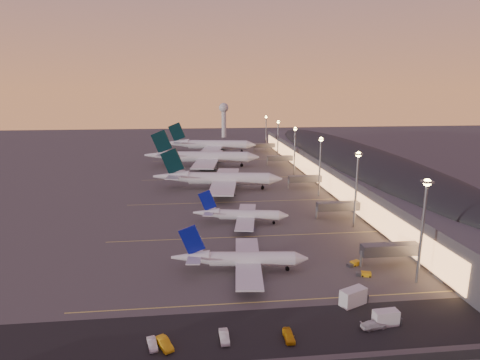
# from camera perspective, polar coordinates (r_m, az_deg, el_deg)

# --- Properties ---
(ground) EXTENTS (700.00, 700.00, 0.00)m
(ground) POSITION_cam_1_polar(r_m,az_deg,el_deg) (133.58, 1.25, -7.27)
(ground) COLOR #464441
(airliner_narrow_south) EXTENTS (35.38, 31.75, 12.63)m
(airliner_narrow_south) POSITION_cam_1_polar(r_m,az_deg,el_deg) (104.93, 0.02, -11.18)
(airliner_narrow_south) COLOR silver
(airliner_narrow_south) RESTS_ON ground
(airliner_narrow_north) EXTENTS (33.37, 30.15, 11.94)m
(airliner_narrow_north) POSITION_cam_1_polar(r_m,az_deg,el_deg) (139.92, 0.09, -4.98)
(airliner_narrow_north) COLOR silver
(airliner_narrow_north) RESTS_ON ground
(airliner_wide_near) EXTENTS (60.35, 55.52, 19.33)m
(airliner_wide_near) POSITION_cam_1_polar(r_m,az_deg,el_deg) (186.86, -3.18, 0.20)
(airliner_wide_near) COLOR silver
(airliner_wide_near) RESTS_ON ground
(airliner_wide_mid) EXTENTS (69.15, 63.61, 22.14)m
(airliner_wide_mid) POSITION_cam_1_polar(r_m,az_deg,el_deg) (242.02, -5.43, 3.27)
(airliner_wide_mid) COLOR silver
(airliner_wide_mid) RESTS_ON ground
(airliner_wide_far) EXTENTS (68.44, 63.14, 21.96)m
(airliner_wide_far) POSITION_cam_1_polar(r_m,az_deg,el_deg) (295.25, -4.37, 5.03)
(airliner_wide_far) COLOR silver
(airliner_wide_far) RESTS_ON ground
(terminal_building) EXTENTS (56.35, 255.00, 17.46)m
(terminal_building) POSITION_cam_1_polar(r_m,az_deg,el_deg) (215.02, 15.25, 2.48)
(terminal_building) COLOR #47464B
(terminal_building) RESTS_ON ground
(light_masts) EXTENTS (2.20, 217.20, 25.90)m
(light_masts) POSITION_cam_1_polar(r_m,az_deg,el_deg) (198.48, 9.20, 4.50)
(light_masts) COLOR slate
(light_masts) RESTS_ON ground
(radar_tower) EXTENTS (9.00, 9.00, 32.50)m
(radar_tower) POSITION_cam_1_polar(r_m,az_deg,el_deg) (385.94, -2.32, 9.33)
(radar_tower) COLOR silver
(radar_tower) RESTS_ON ground
(service_lane) EXTENTS (260.00, 16.00, 0.01)m
(service_lane) POSITION_cam_1_polar(r_m,az_deg,el_deg) (84.04, 6.55, -20.46)
(service_lane) COLOR black
(service_lane) RESTS_ON ground
(lane_markings) EXTENTS (90.00, 180.36, 0.00)m
(lane_markings) POSITION_cam_1_polar(r_m,az_deg,el_deg) (171.42, -0.48, -2.67)
(lane_markings) COLOR #D8C659
(lane_markings) RESTS_ON ground
(baggage_tug_a) EXTENTS (3.89, 2.46, 1.08)m
(baggage_tug_a) POSITION_cam_1_polar(r_m,az_deg,el_deg) (108.10, 17.25, -12.66)
(baggage_tug_a) COLOR gold
(baggage_tug_a) RESTS_ON ground
(baggage_tug_b) EXTENTS (4.11, 3.03, 1.15)m
(baggage_tug_b) POSITION_cam_1_polar(r_m,az_deg,el_deg) (113.12, 15.90, -11.37)
(baggage_tug_b) COLOR gold
(baggage_tug_b) RESTS_ON ground
(catering_truck_a) EXTENTS (6.99, 4.96, 3.68)m
(catering_truck_a) POSITION_cam_1_polar(r_m,az_deg,el_deg) (94.36, 15.95, -15.69)
(catering_truck_a) COLOR silver
(catering_truck_a) RESTS_ON ground
(catering_truck_b) EXTENTS (5.60, 2.51, 3.07)m
(catering_truck_b) POSITION_cam_1_polar(r_m,az_deg,el_deg) (89.41, 20.19, -17.94)
(catering_truck_b) COLOR silver
(catering_truck_b) RESTS_ON ground
(service_van_a) EXTENTS (2.55, 4.53, 1.41)m
(service_van_a) POSITION_cam_1_polar(r_m,az_deg,el_deg) (80.44, -12.37, -21.79)
(service_van_a) COLOR silver
(service_van_a) RESTS_ON ground
(service_van_b) EXTENTS (3.90, 5.28, 1.66)m
(service_van_b) POSITION_cam_1_polar(r_m,az_deg,el_deg) (79.90, -10.71, -21.87)
(service_van_b) COLOR gold
(service_van_b) RESTS_ON ground
(service_van_c) EXTENTS (1.90, 4.85, 1.57)m
(service_van_c) POSITION_cam_1_polar(r_m,az_deg,el_deg) (80.57, -2.26, -21.34)
(service_van_c) COLOR silver
(service_van_c) RESTS_ON ground
(service_van_d) EXTENTS (1.93, 4.71, 1.60)m
(service_van_d) POSITION_cam_1_polar(r_m,az_deg,el_deg) (81.26, 6.96, -21.09)
(service_van_d) COLOR gold
(service_van_d) RESTS_ON ground
(service_van_e) EXTENTS (5.51, 2.95, 1.52)m
(service_van_e) POSITION_cam_1_polar(r_m,az_deg,el_deg) (87.74, 18.45, -18.94)
(service_van_e) COLOR silver
(service_van_e) RESTS_ON ground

